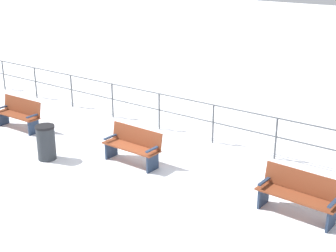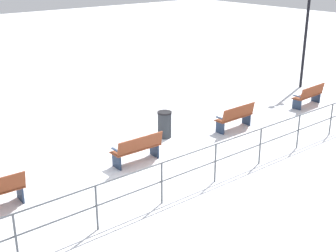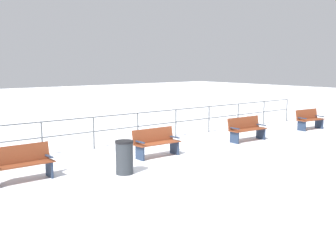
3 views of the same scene
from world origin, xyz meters
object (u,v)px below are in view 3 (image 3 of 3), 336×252
bench_second (22,163)px  trash_bin (124,157)px  bench_fifth (309,119)px  bench_third (156,142)px  bench_fourth (246,129)px

bench_second → trash_bin: 2.68m
bench_second → bench_fifth: bench_second is taller
bench_third → bench_fourth: (0.01, 4.46, 0.01)m
trash_bin → bench_fourth: bearing=100.0°
bench_third → bench_fifth: bearing=91.2°
trash_bin → bench_second: bearing=-113.3°
bench_fourth → bench_fifth: bearing=93.1°
bench_second → bench_third: bench_second is taller
bench_fifth → bench_third: bearing=-85.4°
bench_fifth → bench_second: bearing=-85.1°
bench_second → bench_third: (-0.09, 4.46, -0.01)m
bench_second → trash_bin: size_ratio=1.75×
bench_second → trash_bin: (1.06, 2.46, -0.03)m
trash_bin → bench_fifth: bearing=96.3°
bench_second → bench_fourth: (-0.08, 8.91, -0.01)m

